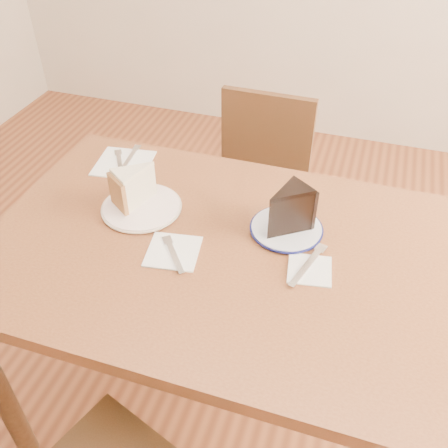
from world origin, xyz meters
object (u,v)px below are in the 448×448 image
table (218,273)px  chair_far (255,198)px  plate_cream (142,207)px  plate_navy (286,229)px  chocolate_cake (286,213)px  carrot_cake (138,186)px

table → chair_far: chair_far is taller
plate_cream → plate_navy: size_ratio=1.15×
plate_cream → chocolate_cake: size_ratio=1.83×
carrot_cake → chocolate_cake: (0.41, -0.00, 0.01)m
chair_far → carrot_cake: 0.64m
chair_far → plate_cream: size_ratio=3.92×
plate_navy → chocolate_cake: 0.06m
table → carrot_cake: carrot_cake is taller
chair_far → plate_navy: size_ratio=4.52×
plate_cream → carrot_cake: (-0.02, 0.02, 0.05)m
table → plate_cream: bearing=162.7°
plate_navy → chocolate_cake: (-0.00, -0.01, 0.06)m
chair_far → plate_navy: bearing=114.0°
plate_navy → carrot_cake: bearing=-178.3°
table → chocolate_cake: chocolate_cake is taller
plate_cream → plate_navy: (0.40, 0.03, 0.00)m
carrot_cake → plate_navy: bearing=37.3°
chocolate_cake → plate_navy: bearing=-70.6°
table → plate_cream: plate_cream is taller
table → plate_navy: 0.22m
chair_far → carrot_cake: carrot_cake is taller
table → plate_navy: plate_navy is taller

